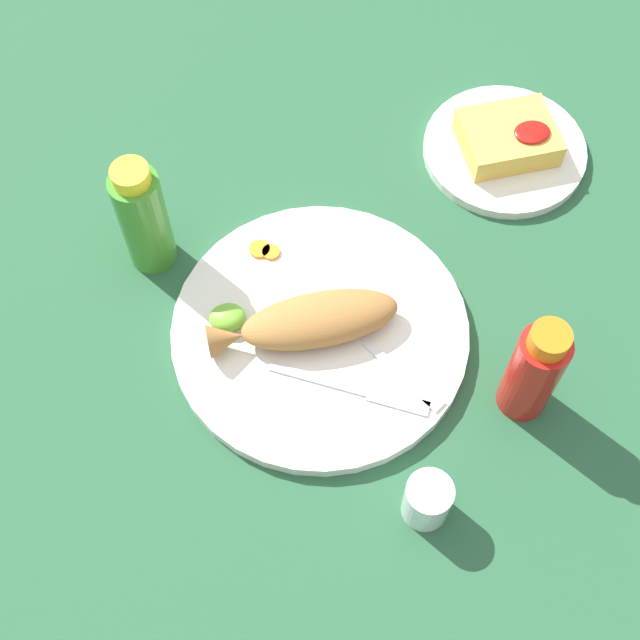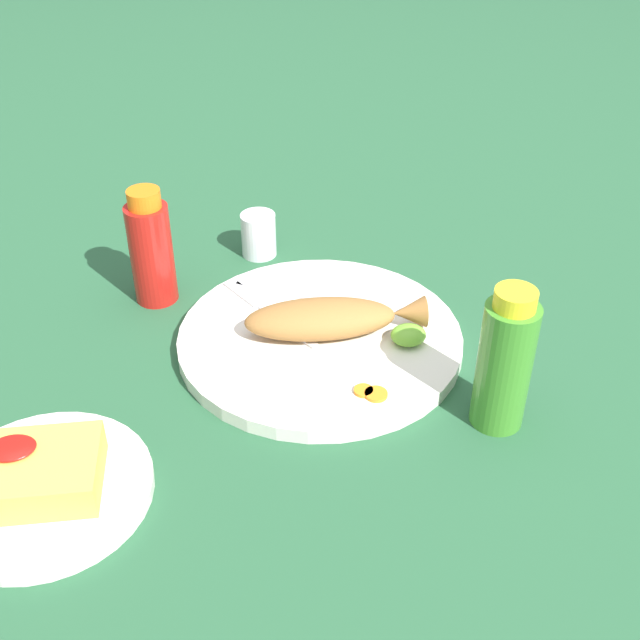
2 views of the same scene
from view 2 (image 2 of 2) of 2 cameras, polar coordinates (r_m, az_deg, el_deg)
ground_plane at (r=0.98m, az=0.00°, el=-1.80°), size 4.00×4.00×0.00m
main_plate at (r=0.98m, az=0.00°, el=-1.38°), size 0.35×0.35×0.02m
fried_fish at (r=0.96m, az=0.65°, el=0.12°), size 0.22×0.07×0.04m
fork_near at (r=1.02m, az=-4.05°, el=0.87°), size 0.11×0.16×0.00m
fork_far at (r=1.04m, az=-1.94°, el=1.86°), size 0.17×0.10×0.00m
carrot_slice_near at (r=0.89m, az=3.11°, el=-5.04°), size 0.02×0.02×0.00m
carrot_slice_mid at (r=0.88m, az=4.00°, el=-5.28°), size 0.03×0.03×0.00m
lime_wedge_main at (r=0.96m, az=6.30°, el=-1.07°), size 0.04×0.04×0.02m
hot_sauce_bottle_red at (r=1.05m, az=-11.92°, el=4.93°), size 0.06×0.06×0.16m
hot_sauce_bottle_green at (r=0.85m, az=13.00°, el=-2.92°), size 0.06×0.06×0.17m
salt_cup at (r=1.16m, az=-4.38°, el=5.89°), size 0.05×0.05×0.06m
side_plate_fries at (r=0.84m, az=-19.05°, el=-11.39°), size 0.21×0.21×0.01m
fries_pile at (r=0.83m, az=-19.44°, el=-10.13°), size 0.12×0.10×0.04m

